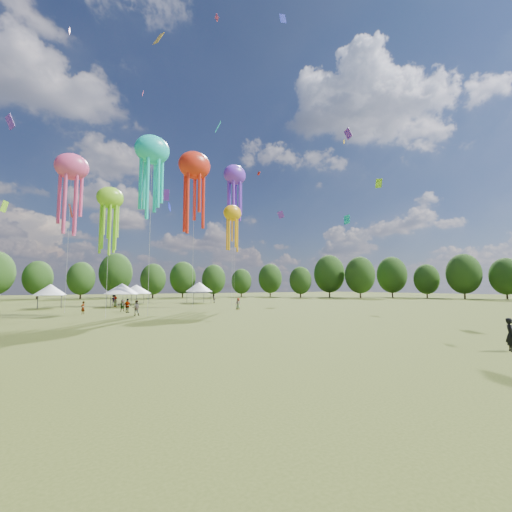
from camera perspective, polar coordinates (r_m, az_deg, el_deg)
ground at (r=16.18m, az=22.64°, el=-16.98°), size 300.00×300.00×0.00m
observer_main at (r=22.74m, az=37.07°, el=-10.55°), size 0.76×0.73×1.75m
spectator_near at (r=42.51m, az=-19.61°, el=-8.27°), size 1.00×0.86×1.78m
spectators_far at (r=57.87m, az=-18.15°, el=-7.42°), size 26.15×22.66×1.87m
festival_tents at (r=65.40m, az=-22.41°, el=-5.12°), size 40.35×13.32×4.34m
show_kites at (r=58.06m, az=-11.60°, el=11.65°), size 35.36×24.48×29.12m
small_kites at (r=59.66m, az=-16.62°, el=20.77°), size 68.61×61.11×43.57m
treeline at (r=72.44m, az=-24.74°, el=-2.20°), size 201.57×95.24×13.43m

